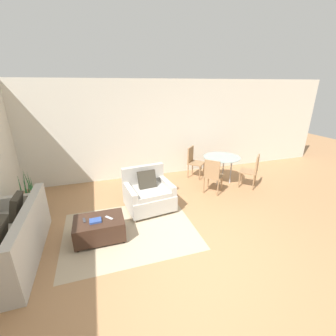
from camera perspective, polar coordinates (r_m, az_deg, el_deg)
ground_plane at (r=4.00m, az=8.08°, el=-20.35°), size 20.00×20.00×0.00m
wall_back at (r=6.53m, az=-5.01°, el=9.59°), size 12.00×0.06×2.75m
area_rug at (r=4.48m, az=-9.59°, el=-15.32°), size 2.41×1.89×0.01m
couch at (r=4.38m, az=-34.96°, el=-15.35°), size 0.85×1.96×0.90m
armchair at (r=4.98m, az=-5.01°, el=-6.53°), size 1.06×0.97×0.89m
ottoman at (r=4.29m, az=-16.96°, el=-14.36°), size 0.85×0.58×0.39m
book_stack at (r=4.14m, az=-17.96°, el=-12.60°), size 0.20×0.16×0.03m
tv_remote_primary at (r=4.24m, az=-20.49°, el=-12.29°), size 0.07×0.15×0.01m
tv_remote_secondary at (r=4.18m, az=-14.73°, el=-12.12°), size 0.14×0.15×0.01m
potted_plant at (r=5.72m, az=-31.42°, el=-7.65°), size 0.44×0.44×1.00m
dining_table at (r=6.37m, az=13.47°, el=1.99°), size 1.00×1.00×0.73m
dining_chair_near_left at (r=5.66m, az=11.28°, el=-1.53°), size 0.59×0.59×0.90m
dining_chair_near_right at (r=6.29m, az=20.62°, el=-0.24°), size 0.59×0.59×0.90m
dining_chair_far_left at (r=6.63m, az=6.51°, el=2.05°), size 0.59×0.59×0.90m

